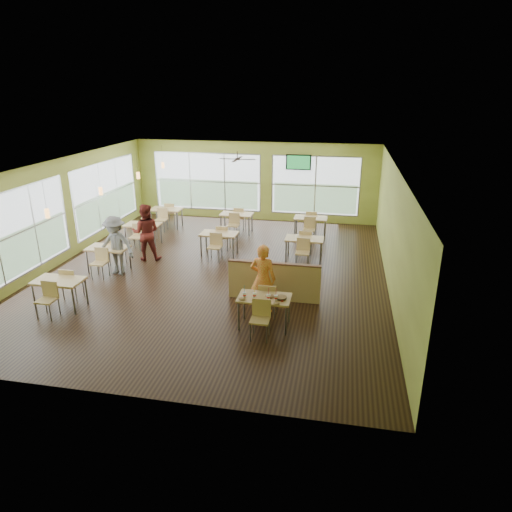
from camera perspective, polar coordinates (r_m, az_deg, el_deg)
name	(u,v)px	position (r m, az deg, el deg)	size (l,w,h in m)	color
room	(215,221)	(13.30, -5.21, 4.39)	(12.00, 12.04, 3.20)	black
window_bays	(167,197)	(16.99, -11.01, 7.19)	(9.24, 10.24, 2.38)	white
main_table	(264,302)	(10.48, 1.05, -5.73)	(1.22, 1.52, 0.87)	#D9B475
half_wall_divider	(274,281)	(11.82, 2.26, -3.16)	(2.40, 0.14, 1.04)	#D9B475
dining_tables	(199,233)	(15.44, -7.11, 2.84)	(6.92, 8.72, 0.87)	#D9B475
pendant_lights	(120,183)	(14.89, -16.66, 8.74)	(0.11, 7.31, 0.86)	#2D2119
ceiling_fan	(237,159)	(15.86, -2.34, 12.03)	(1.25, 1.25, 0.29)	#2D2119
tv_backwall	(299,162)	(18.47, 5.34, 11.59)	(1.00, 0.07, 0.60)	black
man_plaid	(263,279)	(11.07, 0.87, -2.84)	(0.64, 0.42, 1.75)	#F04B1A
patron_maroon	(146,232)	(14.90, -13.62, 2.90)	(0.89, 0.69, 1.83)	maroon
patron_grey	(116,245)	(13.98, -17.14, 1.29)	(1.14, 0.66, 1.77)	slate
cup_blue	(244,295)	(10.37, -1.45, -4.87)	(0.09, 0.09, 0.33)	white
cup_yellow	(254,295)	(10.37, -0.20, -4.90)	(0.09, 0.09, 0.32)	white
cup_red_near	(269,297)	(10.28, 1.58, -5.13)	(0.09, 0.09, 0.33)	white
cup_red_far	(276,298)	(10.25, 2.51, -5.21)	(0.09, 0.09, 0.32)	white
food_basket	(281,298)	(10.32, 3.16, -5.23)	(0.27, 0.27, 0.06)	black
ketchup_cup	(282,301)	(10.23, 3.29, -5.62)	(0.06, 0.06, 0.03)	#B0231A
wrapper_left	(242,299)	(10.30, -1.76, -5.36)	(0.17, 0.15, 0.04)	#A17D4E
wrapper_mid	(270,296)	(10.42, 1.72, -5.01)	(0.21, 0.19, 0.05)	#A17D4E
wrapper_right	(276,303)	(10.10, 2.57, -5.91)	(0.15, 0.13, 0.04)	#A17D4E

